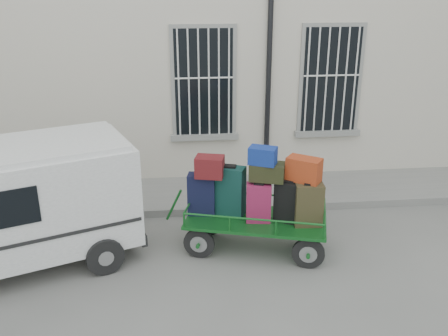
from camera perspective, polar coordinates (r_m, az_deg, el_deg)
name	(u,v)px	position (r m, az deg, el deg)	size (l,w,h in m)	color
ground	(240,250)	(8.55, 1.90, -9.34)	(80.00, 80.00, 0.00)	#62625D
building	(213,32)	(12.90, -1.27, 15.25)	(24.00, 5.15, 6.00)	beige
sidewalk	(227,193)	(10.46, 0.31, -2.87)	(24.00, 1.70, 0.15)	slate
luggage_cart	(256,200)	(8.14, 3.72, -3.63)	(2.73, 1.63, 1.84)	black
van	(3,203)	(8.25, -23.97, -3.63)	(4.24, 2.93, 1.98)	silver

